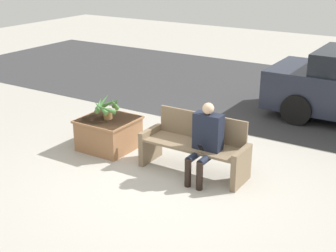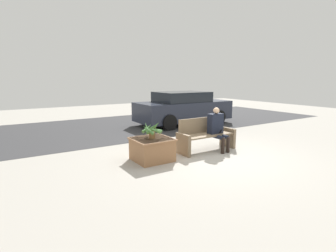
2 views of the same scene
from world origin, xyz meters
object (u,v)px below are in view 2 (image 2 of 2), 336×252
Objects in this scene: planter_box at (152,149)px; parked_car at (183,108)px; bench at (205,135)px; potted_plant at (152,130)px; person_seated at (217,127)px.

parked_car is at bearing 45.99° from planter_box.
potted_plant reaches higher than bench.
person_seated is 2.08m from potted_plant.
person_seated is 2.10m from planter_box.
parked_car is at bearing 66.92° from person_seated.
person_seated is at bearing -113.08° from parked_car.
planter_box is (-2.06, 0.17, -0.39)m from person_seated.
parked_car is (3.82, 3.95, -0.07)m from potted_plant.
potted_plant is at bearing -143.00° from planter_box.
person_seated is 2.35× the size of potted_plant.
parked_car is (2.03, 3.93, 0.30)m from bench.
bench is 0.42m from person_seated.
planter_box is (-1.79, -0.02, -0.13)m from bench.
bench is 1.86× the size of planter_box.
parked_car is at bearing 45.98° from potted_plant.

